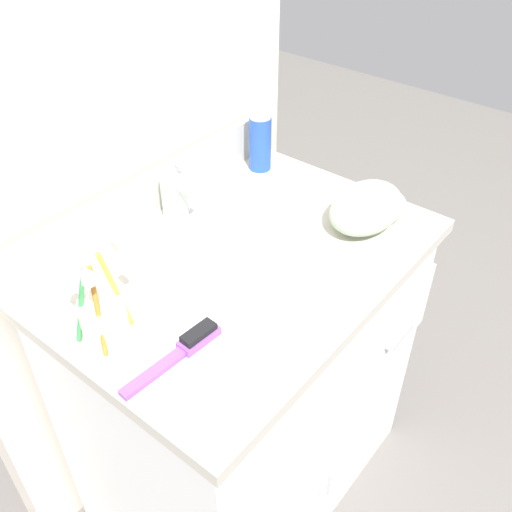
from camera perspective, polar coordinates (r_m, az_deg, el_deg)
The scene contains 10 objects.
ground_plane at distance 1.84m, azimuth -0.74°, elevation -20.62°, with size 6.00×6.00×0.00m, color slate.
wall_back at distance 1.28m, azimuth -13.39°, elevation 15.52°, with size 1.00×0.08×2.20m, color beige.
vanity at distance 1.48m, azimuth -0.81°, elevation -12.22°, with size 0.82×0.59×0.83m.
backsplash at distance 1.34m, azimuth -10.37°, elevation 6.30°, with size 0.82×0.02×0.11m.
sink_faucet at distance 1.29m, azimuth -7.85°, elevation 4.94°, with size 0.09×0.09×0.14m.
toothbrush_cup at distance 1.04m, azimuth -14.99°, elevation -6.04°, with size 0.10×0.09×0.20m.
soap_dispenser at distance 1.29m, azimuth -8.14°, elevation 6.02°, with size 0.06×0.06×0.16m.
shaving_cream_can at distance 1.48m, azimuth 0.41°, elevation 11.55°, with size 0.06×0.06×0.17m.
hairbrush at distance 1.01m, azimuth -7.14°, elevation -9.08°, with size 0.21×0.04×0.03m.
hand_towel at distance 1.31m, azimuth 11.34°, elevation 4.83°, with size 0.21×0.15×0.09m.
Camera 1 is at (-0.71, -0.61, 1.58)m, focal length 40.00 mm.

